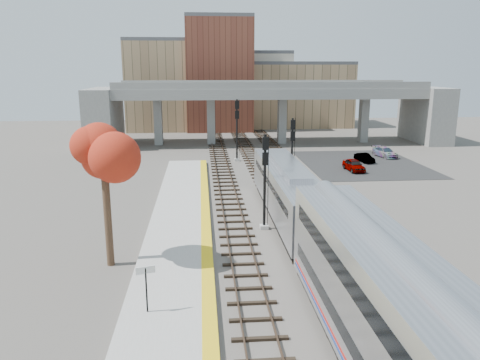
{
  "coord_description": "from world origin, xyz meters",
  "views": [
    {
      "loc": [
        -5.57,
        -26.77,
        11.5
      ],
      "look_at": [
        -2.45,
        10.41,
        2.5
      ],
      "focal_mm": 35.0,
      "sensor_mm": 36.0,
      "label": 1
    }
  ],
  "objects_px": {
    "signal_mast_far": "(237,130)",
    "car_a": "(354,165)",
    "signal_mast_near": "(265,184)",
    "signal_mast_mid": "(292,155)",
    "tree": "(104,158)",
    "car_c": "(385,152)",
    "locomotive": "(288,191)",
    "car_b": "(364,158)"
  },
  "relations": [
    {
      "from": "tree",
      "to": "car_a",
      "type": "distance_m",
      "value": 33.68
    },
    {
      "from": "signal_mast_mid",
      "to": "signal_mast_far",
      "type": "relative_size",
      "value": 0.9
    },
    {
      "from": "tree",
      "to": "car_b",
      "type": "bearing_deg",
      "value": 48.39
    },
    {
      "from": "locomotive",
      "to": "car_a",
      "type": "xyz_separation_m",
      "value": [
        10.68,
        16.43,
        -1.57
      ]
    },
    {
      "from": "tree",
      "to": "locomotive",
      "type": "bearing_deg",
      "value": 32.46
    },
    {
      "from": "signal_mast_mid",
      "to": "car_c",
      "type": "relative_size",
      "value": 1.59
    },
    {
      "from": "car_a",
      "to": "car_b",
      "type": "distance_m",
      "value": 5.65
    },
    {
      "from": "locomotive",
      "to": "car_c",
      "type": "relative_size",
      "value": 4.38
    },
    {
      "from": "car_a",
      "to": "car_b",
      "type": "relative_size",
      "value": 1.18
    },
    {
      "from": "signal_mast_near",
      "to": "car_a",
      "type": "relative_size",
      "value": 1.77
    },
    {
      "from": "car_b",
      "to": "signal_mast_far",
      "type": "bearing_deg",
      "value": 161.31
    },
    {
      "from": "car_a",
      "to": "signal_mast_far",
      "type": "bearing_deg",
      "value": 146.93
    },
    {
      "from": "car_b",
      "to": "car_c",
      "type": "distance_m",
      "value": 5.04
    },
    {
      "from": "signal_mast_far",
      "to": "car_a",
      "type": "distance_m",
      "value": 14.94
    },
    {
      "from": "car_c",
      "to": "car_a",
      "type": "bearing_deg",
      "value": -142.69
    },
    {
      "from": "signal_mast_mid",
      "to": "car_b",
      "type": "relative_size",
      "value": 2.07
    },
    {
      "from": "signal_mast_near",
      "to": "car_b",
      "type": "height_order",
      "value": "signal_mast_near"
    },
    {
      "from": "signal_mast_near",
      "to": "car_a",
      "type": "xyz_separation_m",
      "value": [
        12.78,
        18.6,
        -2.73
      ]
    },
    {
      "from": "signal_mast_mid",
      "to": "car_c",
      "type": "xyz_separation_m",
      "value": [
        15.51,
        15.63,
        -2.73
      ]
    },
    {
      "from": "signal_mast_mid",
      "to": "car_a",
      "type": "xyz_separation_m",
      "value": [
        8.68,
        7.6,
        -2.69
      ]
    },
    {
      "from": "signal_mast_near",
      "to": "signal_mast_mid",
      "type": "distance_m",
      "value": 11.74
    },
    {
      "from": "signal_mast_near",
      "to": "car_b",
      "type": "xyz_separation_m",
      "value": [
        15.71,
        23.43,
        -2.84
      ]
    },
    {
      "from": "signal_mast_near",
      "to": "car_c",
      "type": "relative_size",
      "value": 1.6
    },
    {
      "from": "car_a",
      "to": "signal_mast_near",
      "type": "bearing_deg",
      "value": -128.71
    },
    {
      "from": "signal_mast_far",
      "to": "car_a",
      "type": "xyz_separation_m",
      "value": [
        12.78,
        -7.04,
        -3.23
      ]
    },
    {
      "from": "car_c",
      "to": "signal_mast_near",
      "type": "bearing_deg",
      "value": -138.69
    },
    {
      "from": "car_b",
      "to": "car_c",
      "type": "relative_size",
      "value": 0.77
    },
    {
      "from": "signal_mast_mid",
      "to": "tree",
      "type": "relative_size",
      "value": 0.79
    },
    {
      "from": "signal_mast_far",
      "to": "tree",
      "type": "bearing_deg",
      "value": -107.79
    },
    {
      "from": "car_b",
      "to": "car_c",
      "type": "bearing_deg",
      "value": 28.75
    },
    {
      "from": "signal_mast_far",
      "to": "car_c",
      "type": "height_order",
      "value": "signal_mast_far"
    },
    {
      "from": "signal_mast_near",
      "to": "signal_mast_far",
      "type": "relative_size",
      "value": 0.9
    },
    {
      "from": "tree",
      "to": "car_c",
      "type": "xyz_separation_m",
      "value": [
        29.6,
        32.15,
        -5.84
      ]
    },
    {
      "from": "signal_mast_far",
      "to": "car_a",
      "type": "height_order",
      "value": "signal_mast_far"
    },
    {
      "from": "signal_mast_far",
      "to": "car_a",
      "type": "relative_size",
      "value": 1.96
    },
    {
      "from": "locomotive",
      "to": "car_b",
      "type": "xyz_separation_m",
      "value": [
        13.61,
        21.26,
        -1.69
      ]
    },
    {
      "from": "signal_mast_mid",
      "to": "tree",
      "type": "xyz_separation_m",
      "value": [
        -14.1,
        -16.52,
        3.11
      ]
    },
    {
      "from": "tree",
      "to": "car_b",
      "type": "distance_m",
      "value": 39.17
    },
    {
      "from": "locomotive",
      "to": "signal_mast_mid",
      "type": "distance_m",
      "value": 9.12
    },
    {
      "from": "locomotive",
      "to": "signal_mast_far",
      "type": "xyz_separation_m",
      "value": [
        -2.1,
        23.47,
        1.66
      ]
    },
    {
      "from": "tree",
      "to": "car_a",
      "type": "height_order",
      "value": "tree"
    },
    {
      "from": "locomotive",
      "to": "car_b",
      "type": "relative_size",
      "value": 5.72
    }
  ]
}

